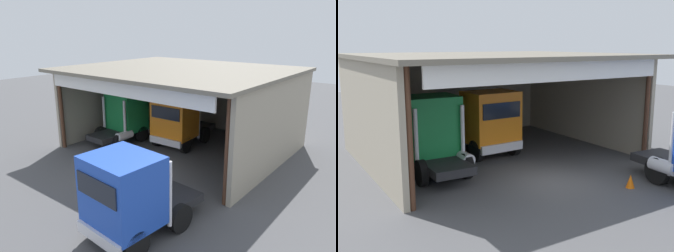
% 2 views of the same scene
% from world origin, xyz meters
% --- Properties ---
extents(ground_plane, '(80.00, 80.00, 0.00)m').
position_xyz_m(ground_plane, '(0.00, 0.00, 0.00)').
color(ground_plane, '#4C4C4F').
rests_on(ground_plane, ground).
extents(workshop_shed, '(13.30, 11.49, 5.32)m').
position_xyz_m(workshop_shed, '(0.00, 6.06, 3.69)').
color(workshop_shed, '#9E937F').
rests_on(workshop_shed, ground).
extents(truck_green_center_right_bay, '(2.55, 4.17, 3.55)m').
position_xyz_m(truck_green_center_right_bay, '(-3.87, 3.65, 1.84)').
color(truck_green_center_right_bay, '#197F3D').
rests_on(truck_green_center_right_bay, ground).
extents(truck_orange_left_bay, '(2.85, 5.20, 3.45)m').
position_xyz_m(truck_orange_left_bay, '(-0.31, 5.12, 1.77)').
color(truck_orange_left_bay, orange).
rests_on(truck_orange_left_bay, ground).
extents(truck_blue_center_left_bay, '(2.79, 5.05, 3.43)m').
position_xyz_m(truck_blue_center_left_bay, '(4.52, -4.31, 1.79)').
color(truck_blue_center_left_bay, '#1E47B7').
rests_on(truck_blue_center_left_bay, ground).
extents(oil_drum, '(0.58, 0.58, 0.89)m').
position_xyz_m(oil_drum, '(4.13, 9.65, 0.44)').
color(oil_drum, gold).
rests_on(oil_drum, ground).
extents(tool_cart, '(0.90, 0.60, 1.00)m').
position_xyz_m(tool_cart, '(2.85, 9.21, 0.50)').
color(tool_cart, black).
rests_on(tool_cart, ground).
extents(traffic_cone, '(0.36, 0.36, 0.56)m').
position_xyz_m(traffic_cone, '(2.26, -2.36, 0.28)').
color(traffic_cone, orange).
rests_on(traffic_cone, ground).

